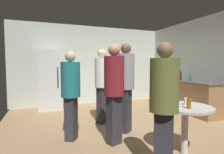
{
  "coord_description": "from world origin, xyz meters",
  "views": [
    {
      "loc": [
        -1.63,
        -3.6,
        1.35
      ],
      "look_at": [
        -0.18,
        0.18,
        1.08
      ],
      "focal_mm": 28.96,
      "sensor_mm": 36.0,
      "label": 1
    }
  ],
  "objects_px": {
    "foreground_table": "(185,113)",
    "person_in_maroon_shirt": "(114,86)",
    "beer_bottle_amber": "(189,103)",
    "person_in_teal_shirt": "(71,89)",
    "person_in_olive_shirt": "(164,99)",
    "beer_bottle_brown": "(169,98)",
    "person_in_gray_shirt": "(126,80)",
    "beer_bottle_on_counter": "(190,78)",
    "wine_bottle_on_counter": "(180,76)",
    "kettle": "(172,77)",
    "person_in_white_shirt": "(102,80)",
    "plastic_cup_white": "(187,102)",
    "refrigerator": "(50,80)"
  },
  "relations": [
    {
      "from": "foreground_table",
      "to": "person_in_maroon_shirt",
      "type": "xyz_separation_m",
      "value": [
        -0.87,
        0.71,
        0.36
      ]
    },
    {
      "from": "beer_bottle_amber",
      "to": "person_in_teal_shirt",
      "type": "relative_size",
      "value": 0.14
    },
    {
      "from": "person_in_olive_shirt",
      "to": "foreground_table",
      "type": "bearing_deg",
      "value": -25.64
    },
    {
      "from": "person_in_maroon_shirt",
      "to": "person_in_olive_shirt",
      "type": "relative_size",
      "value": 1.05
    },
    {
      "from": "beer_bottle_brown",
      "to": "person_in_gray_shirt",
      "type": "height_order",
      "value": "person_in_gray_shirt"
    },
    {
      "from": "beer_bottle_brown",
      "to": "person_in_olive_shirt",
      "type": "bearing_deg",
      "value": -132.47
    },
    {
      "from": "beer_bottle_on_counter",
      "to": "wine_bottle_on_counter",
      "type": "bearing_deg",
      "value": 88.56
    },
    {
      "from": "person_in_gray_shirt",
      "to": "foreground_table",
      "type": "bearing_deg",
      "value": -14.09
    },
    {
      "from": "foreground_table",
      "to": "beer_bottle_amber",
      "type": "distance_m",
      "value": 0.25
    },
    {
      "from": "beer_bottle_amber",
      "to": "beer_bottle_brown",
      "type": "xyz_separation_m",
      "value": [
        -0.05,
        0.38,
        0.0
      ]
    },
    {
      "from": "kettle",
      "to": "wine_bottle_on_counter",
      "type": "xyz_separation_m",
      "value": [
        -0.0,
        -0.36,
        0.05
      ]
    },
    {
      "from": "wine_bottle_on_counter",
      "to": "person_in_white_shirt",
      "type": "distance_m",
      "value": 2.61
    },
    {
      "from": "beer_bottle_on_counter",
      "to": "person_in_teal_shirt",
      "type": "distance_m",
      "value": 3.46
    },
    {
      "from": "foreground_table",
      "to": "person_in_maroon_shirt",
      "type": "bearing_deg",
      "value": 140.78
    },
    {
      "from": "foreground_table",
      "to": "beer_bottle_amber",
      "type": "bearing_deg",
      "value": -116.35
    },
    {
      "from": "beer_bottle_brown",
      "to": "person_in_maroon_shirt",
      "type": "distance_m",
      "value": 0.91
    },
    {
      "from": "foreground_table",
      "to": "beer_bottle_brown",
      "type": "relative_size",
      "value": 3.48
    },
    {
      "from": "beer_bottle_amber",
      "to": "person_in_olive_shirt",
      "type": "xyz_separation_m",
      "value": [
        -0.58,
        -0.21,
        0.13
      ]
    },
    {
      "from": "person_in_olive_shirt",
      "to": "person_in_teal_shirt",
      "type": "xyz_separation_m",
      "value": [
        -0.88,
        1.49,
        -0.02
      ]
    },
    {
      "from": "kettle",
      "to": "plastic_cup_white",
      "type": "xyz_separation_m",
      "value": [
        -1.8,
        -2.52,
        -0.18
      ]
    },
    {
      "from": "foreground_table",
      "to": "beer_bottle_brown",
      "type": "bearing_deg",
      "value": 116.26
    },
    {
      "from": "person_in_maroon_shirt",
      "to": "person_in_teal_shirt",
      "type": "bearing_deg",
      "value": -142.35
    },
    {
      "from": "person_in_teal_shirt",
      "to": "person_in_maroon_shirt",
      "type": "bearing_deg",
      "value": -0.73
    },
    {
      "from": "beer_bottle_on_counter",
      "to": "person_in_maroon_shirt",
      "type": "height_order",
      "value": "person_in_maroon_shirt"
    },
    {
      "from": "beer_bottle_amber",
      "to": "plastic_cup_white",
      "type": "bearing_deg",
      "value": 53.82
    },
    {
      "from": "kettle",
      "to": "wine_bottle_on_counter",
      "type": "height_order",
      "value": "wine_bottle_on_counter"
    },
    {
      "from": "foreground_table",
      "to": "beer_bottle_amber",
      "type": "height_order",
      "value": "beer_bottle_amber"
    },
    {
      "from": "kettle",
      "to": "foreground_table",
      "type": "relative_size",
      "value": 0.3
    },
    {
      "from": "kettle",
      "to": "person_in_white_shirt",
      "type": "distance_m",
      "value": 2.69
    },
    {
      "from": "beer_bottle_amber",
      "to": "plastic_cup_white",
      "type": "xyz_separation_m",
      "value": [
        0.14,
        0.19,
        -0.03
      ]
    },
    {
      "from": "refrigerator",
      "to": "beer_bottle_brown",
      "type": "xyz_separation_m",
      "value": [
        1.67,
        -3.46,
        -0.08
      ]
    },
    {
      "from": "beer_bottle_on_counter",
      "to": "beer_bottle_amber",
      "type": "height_order",
      "value": "beer_bottle_on_counter"
    },
    {
      "from": "foreground_table",
      "to": "person_in_white_shirt",
      "type": "height_order",
      "value": "person_in_white_shirt"
    },
    {
      "from": "person_in_maroon_shirt",
      "to": "beer_bottle_amber",
      "type": "bearing_deg",
      "value": 23.83
    },
    {
      "from": "plastic_cup_white",
      "to": "person_in_white_shirt",
      "type": "xyz_separation_m",
      "value": [
        -0.78,
        1.8,
        0.21
      ]
    },
    {
      "from": "beer_bottle_amber",
      "to": "person_in_olive_shirt",
      "type": "relative_size",
      "value": 0.14
    },
    {
      "from": "foreground_table",
      "to": "plastic_cup_white",
      "type": "height_order",
      "value": "plastic_cup_white"
    },
    {
      "from": "foreground_table",
      "to": "beer_bottle_brown",
      "type": "height_order",
      "value": "beer_bottle_brown"
    },
    {
      "from": "plastic_cup_white",
      "to": "beer_bottle_amber",
      "type": "bearing_deg",
      "value": -126.18
    },
    {
      "from": "beer_bottle_brown",
      "to": "person_in_olive_shirt",
      "type": "distance_m",
      "value": 0.81
    },
    {
      "from": "refrigerator",
      "to": "beer_bottle_brown",
      "type": "relative_size",
      "value": 7.83
    },
    {
      "from": "kettle",
      "to": "person_in_olive_shirt",
      "type": "bearing_deg",
      "value": -130.92
    },
    {
      "from": "wine_bottle_on_counter",
      "to": "beer_bottle_on_counter",
      "type": "xyz_separation_m",
      "value": [
        -0.01,
        -0.4,
        -0.03
      ]
    },
    {
      "from": "plastic_cup_white",
      "to": "person_in_gray_shirt",
      "type": "xyz_separation_m",
      "value": [
        -0.52,
        1.09,
        0.26
      ]
    },
    {
      "from": "person_in_teal_shirt",
      "to": "person_in_gray_shirt",
      "type": "xyz_separation_m",
      "value": [
        1.08,
        -0.01,
        0.12
      ]
    },
    {
      "from": "person_in_teal_shirt",
      "to": "foreground_table",
      "type": "bearing_deg",
      "value": -4.28
    },
    {
      "from": "person_in_olive_shirt",
      "to": "person_in_gray_shirt",
      "type": "bearing_deg",
      "value": 28.48
    },
    {
      "from": "person_in_white_shirt",
      "to": "person_in_olive_shirt",
      "type": "relative_size",
      "value": 1.05
    },
    {
      "from": "beer_bottle_amber",
      "to": "person_in_white_shirt",
      "type": "height_order",
      "value": "person_in_white_shirt"
    },
    {
      "from": "foreground_table",
      "to": "beer_bottle_amber",
      "type": "xyz_separation_m",
      "value": [
        -0.07,
        -0.15,
        0.19
      ]
    }
  ]
}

